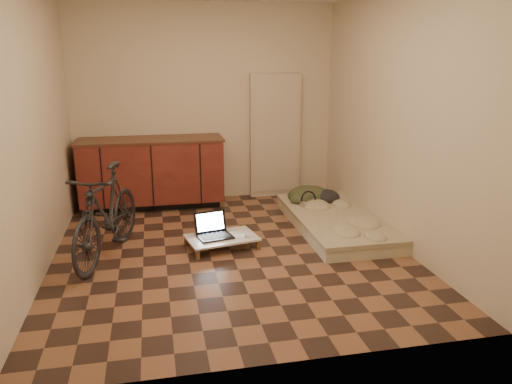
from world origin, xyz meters
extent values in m
cube|color=brown|center=(0.00, 0.00, 0.00)|extent=(3.50, 4.00, 0.00)
cube|color=beige|center=(0.00, 2.00, 1.30)|extent=(3.50, 0.00, 2.60)
cube|color=beige|center=(0.00, -2.00, 1.30)|extent=(3.50, 0.00, 2.60)
cube|color=beige|center=(-1.75, 0.00, 1.30)|extent=(0.00, 4.00, 2.60)
cube|color=beige|center=(1.75, 0.00, 1.30)|extent=(0.00, 4.00, 2.60)
cube|color=black|center=(-0.75, 1.74, 0.05)|extent=(1.70, 0.48, 0.10)
cube|color=#531C17|center=(-0.75, 1.70, 0.49)|extent=(1.80, 0.60, 0.78)
cube|color=#4B2A1B|center=(-0.75, 1.70, 0.90)|extent=(1.84, 0.62, 0.03)
cube|color=beige|center=(0.95, 1.94, 0.85)|extent=(0.70, 0.10, 1.70)
imported|color=black|center=(-1.20, 0.06, 0.50)|extent=(0.92, 1.62, 1.00)
cube|color=beige|center=(1.30, 0.41, 0.06)|extent=(0.91, 1.90, 0.12)
cube|color=beige|center=(1.30, 0.41, 0.14)|extent=(0.93, 1.92, 0.05)
cube|color=brown|center=(-0.35, -0.17, 0.05)|extent=(0.05, 0.05, 0.10)
cube|color=brown|center=(-0.43, 0.22, 0.05)|extent=(0.05, 0.05, 0.10)
cube|color=brown|center=(0.29, -0.04, 0.05)|extent=(0.05, 0.05, 0.10)
cube|color=brown|center=(0.21, 0.35, 0.05)|extent=(0.05, 0.05, 0.10)
cube|color=silver|center=(-0.07, 0.09, 0.11)|extent=(0.79, 0.59, 0.02)
cube|color=black|center=(-0.14, 0.08, 0.13)|extent=(0.39, 0.31, 0.02)
cube|color=black|center=(-0.17, 0.23, 0.24)|extent=(0.35, 0.14, 0.22)
cube|color=white|center=(-0.17, 0.23, 0.24)|extent=(0.29, 0.11, 0.18)
ellipsoid|color=silver|center=(0.16, 0.04, 0.13)|extent=(0.06, 0.09, 0.03)
camera|label=1|loc=(-0.72, -4.75, 1.96)|focal=35.00mm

